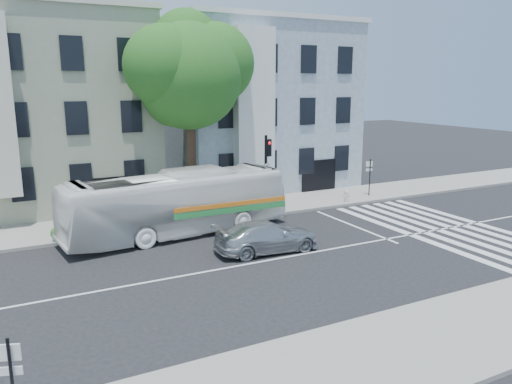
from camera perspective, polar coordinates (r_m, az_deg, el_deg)
ground at (r=20.65m, az=0.98°, el=-7.91°), size 120.00×120.00×0.00m
sidewalk_far at (r=27.62m, az=-6.87°, el=-2.59°), size 80.00×4.00×0.15m
sidewalk_near at (r=14.70m, az=16.54°, el=-16.96°), size 80.00×4.00×0.15m
building_left at (r=32.19m, az=-23.55°, el=8.39°), size 12.00×10.00×11.00m
building_right at (r=35.95m, az=-0.43°, el=9.71°), size 12.00×10.00×11.00m
street_tree at (r=27.42m, az=-7.73°, el=13.66°), size 7.30×5.90×11.10m
bus at (r=24.08m, az=-8.93°, el=-1.29°), size 3.85×11.26×3.07m
sedan at (r=21.62m, az=1.25°, el=-5.12°), size 2.11×4.68×1.33m
hedge at (r=25.06m, az=-12.05°, el=-3.32°), size 8.52×2.32×0.70m
traffic_signal at (r=26.52m, az=1.24°, el=3.09°), size 0.44×0.54×4.47m
fire_hydrant at (r=30.41m, az=10.29°, el=-0.44°), size 0.41×0.24×0.74m
near_sign_pole at (r=11.06m, az=-26.12°, el=-18.68°), size 0.42×0.23×2.39m
far_sign_pole at (r=32.32m, az=12.84°, el=2.22°), size 0.41×0.22×2.34m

